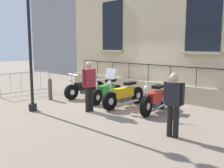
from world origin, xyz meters
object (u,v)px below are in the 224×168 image
object	(u,v)px
motorcycle_yellow	(124,95)
bollard	(50,89)
pedestrian_standing	(89,83)
pedestrian_walking	(174,101)
motorcycle_black	(85,88)
motorcycle_green	(107,92)
motorcycle_red	(154,100)
lamppost	(28,3)
crowd_barrier	(26,82)

from	to	relation	value
motorcycle_yellow	bollard	size ratio (longest dim) A/B	2.39
pedestrian_standing	pedestrian_walking	distance (m)	3.37
motorcycle_black	motorcycle_green	world-z (taller)	motorcycle_black
motorcycle_black	motorcycle_yellow	world-z (taller)	motorcycle_yellow
motorcycle_green	motorcycle_red	world-z (taller)	motorcycle_red
motorcycle_red	bollard	bearing A→B (deg)	-70.87
pedestrian_walking	motorcycle_green	bearing A→B (deg)	-111.12
bollard	pedestrian_standing	world-z (taller)	pedestrian_standing
motorcycle_green	pedestrian_standing	bearing A→B (deg)	26.44
motorcycle_red	lamppost	world-z (taller)	lamppost
crowd_barrier	pedestrian_walking	world-z (taller)	pedestrian_walking
motorcycle_black	pedestrian_walking	size ratio (longest dim) A/B	1.35
crowd_barrier	pedestrian_standing	xyz separation A→B (m)	(-0.11, 4.46, 0.41)
motorcycle_yellow	bollard	distance (m)	3.27
crowd_barrier	lamppost	bearing A→B (deg)	67.72
motorcycle_yellow	pedestrian_standing	world-z (taller)	pedestrian_standing
bollard	motorcycle_black	bearing A→B (deg)	157.46
motorcycle_green	bollard	distance (m)	2.39
motorcycle_black	lamppost	world-z (taller)	lamppost
motorcycle_black	bollard	xyz separation A→B (m)	(1.39, -0.58, 0.05)
motorcycle_yellow	crowd_barrier	distance (m)	5.04
bollard	pedestrian_walking	world-z (taller)	pedestrian_walking
motorcycle_black	bollard	bearing A→B (deg)	-22.54
motorcycle_green	bollard	xyz separation A→B (m)	(1.44, -1.90, 0.06)
motorcycle_yellow	pedestrian_standing	bearing A→B (deg)	-15.45
lamppost	motorcycle_black	bearing A→B (deg)	-167.58
pedestrian_standing	bollard	bearing A→B (deg)	-91.14
motorcycle_yellow	crowd_barrier	bearing A→B (deg)	-73.42
lamppost	motorcycle_yellow	bearing A→B (deg)	145.78
lamppost	bollard	world-z (taller)	lamppost
motorcycle_green	bollard	bearing A→B (deg)	-52.90
lamppost	motorcycle_green	bearing A→B (deg)	165.95
motorcycle_red	crowd_barrier	bearing A→B (deg)	-74.89
motorcycle_green	motorcycle_red	distance (m)	2.34
motorcycle_green	pedestrian_walking	world-z (taller)	pedestrian_walking
motorcycle_yellow	lamppost	bearing A→B (deg)	-34.22
motorcycle_black	pedestrian_standing	distance (m)	2.58
motorcycle_black	pedestrian_walking	world-z (taller)	pedestrian_walking
motorcycle_red	pedestrian_standing	distance (m)	2.27
bollard	pedestrian_walking	distance (m)	6.03
motorcycle_red	pedestrian_standing	bearing A→B (deg)	-46.34
motorcycle_black	lamppost	bearing A→B (deg)	12.42
motorcycle_green	lamppost	size ratio (longest dim) A/B	0.40
motorcycle_red	motorcycle_green	bearing A→B (deg)	-89.21
motorcycle_red	bollard	xyz separation A→B (m)	(1.47, -4.24, 0.03)
motorcycle_yellow	motorcycle_red	xyz separation A→B (m)	(-0.20, 1.23, -0.03)
lamppost	crowd_barrier	world-z (taller)	lamppost
bollard	pedestrian_walking	xyz separation A→B (m)	(0.15, 6.01, 0.44)
motorcycle_green	lamppost	xyz separation A→B (m)	(2.84, -0.71, 3.21)
motorcycle_red	pedestrian_walking	xyz separation A→B (m)	(1.62, 1.77, 0.47)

